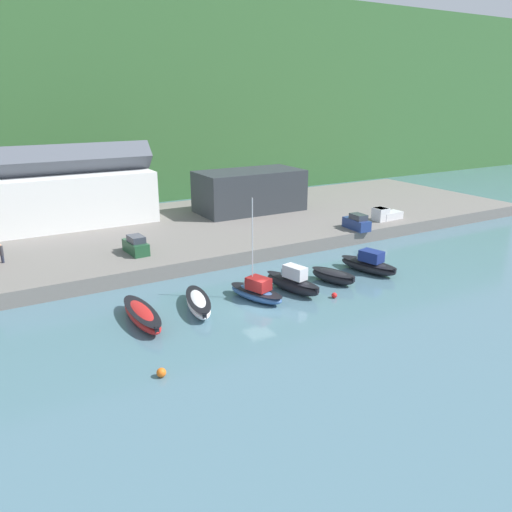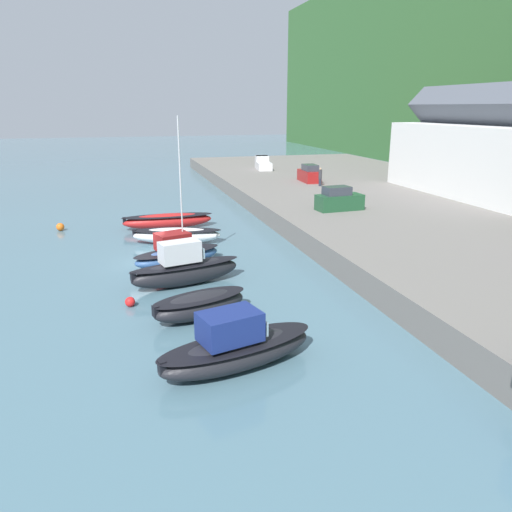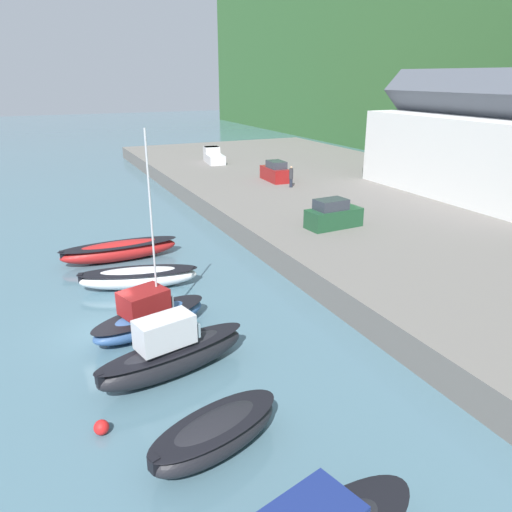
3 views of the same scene
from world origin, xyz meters
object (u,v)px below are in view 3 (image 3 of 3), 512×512
Objects in this scene: moored_boat_4 at (216,434)px; parked_car_0 at (275,172)px; moored_boat_3 at (172,353)px; parked_car_1 at (333,215)px; moored_boat_1 at (138,277)px; moored_boat_2 at (149,316)px; moored_boat_0 at (120,250)px; mooring_buoy_0 at (101,427)px; pickup_truck_1 at (213,156)px; person_on_quay at (291,176)px.

parked_car_0 is at bearing 131.88° from moored_boat_4.
moored_boat_3 is 19.40m from parked_car_1.
moored_boat_2 is (5.92, -0.70, 0.19)m from moored_boat_1.
moored_boat_0 is 18.76m from mooring_buoy_0.
moored_boat_0 is 20.90m from moored_boat_4.
moored_boat_4 is (20.90, -0.53, 0.01)m from moored_boat_0.
moored_boat_0 is at bearing -114.44° from pickup_truck_1.
pickup_truck_1 is (-38.81, 17.72, 1.64)m from moored_boat_2.
pickup_truck_1 is at bearing 136.61° from moored_boat_2.
person_on_quay is at bearing 159.81° from parked_car_1.
parked_car_0 is at bearing 148.87° from moored_boat_1.
parked_car_1 is 7.72× the size of mooring_buoy_0.
moored_boat_2 reaches higher than person_on_quay.
person_on_quay is at bearing 140.54° from mooring_buoy_0.
parked_car_0 is 0.87× the size of pickup_truck_1.
mooring_buoy_0 is (45.76, -21.18, -2.22)m from pickup_truck_1.
moored_boat_1 is at bearing 162.07° from mooring_buoy_0.
moored_boat_2 is 4.74× the size of person_on_quay.
parked_car_1 is 31.69m from pickup_truck_1.
person_on_quay is (3.62, -0.04, 0.18)m from parked_car_0.
moored_boat_1 is 1.03× the size of moored_boat_3.
moored_boat_1 is at bearing -89.35° from parked_car_1.
parked_car_1 is 23.83m from mooring_buoy_0.
moored_boat_4 is at bearing -117.28° from parked_car_0.
moored_boat_1 is 3.52× the size of person_on_quay.
person_on_quay reaches higher than mooring_buoy_0.
parked_car_0 reaches higher than moored_boat_1.
moored_boat_3 reaches higher than moored_boat_4.
moored_boat_2 reaches higher than pickup_truck_1.
moored_boat_0 is 1.93× the size of parked_car_0.
moored_boat_0 is at bearing -164.40° from moored_boat_1.
parked_car_1 is at bearing 113.01° from moored_boat_3.
moored_boat_4 is at bearing -32.57° from person_on_quay.
mooring_buoy_0 is at bearing -123.63° from parked_car_0.
moored_boat_1 is 26.59m from parked_car_0.
moored_boat_4 is at bearing -1.93° from moored_boat_0.
moored_boat_2 reaches higher than moored_boat_3.
moored_boat_0 is 32.41m from pickup_truck_1.
moored_boat_4 is 4.37m from mooring_buoy_0.
moored_boat_4 reaches higher than mooring_buoy_0.
parked_car_1 is at bearing -86.31° from pickup_truck_1.
pickup_truck_1 is 8.82× the size of mooring_buoy_0.
moored_boat_0 is 5.45m from moored_boat_1.
mooring_buoy_0 is at bearing -144.77° from moored_boat_4.
moored_boat_1 is at bearing 162.71° from moored_boat_3.
person_on_quay is at bearing -76.72° from pickup_truck_1.
moored_boat_2 is at bearing 7.39° from moored_boat_1.
moored_boat_3 is at bearing 162.08° from moored_boat_4.
moored_boat_0 is 11.38m from moored_boat_2.
moored_boat_3 is 5.27m from moored_boat_4.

